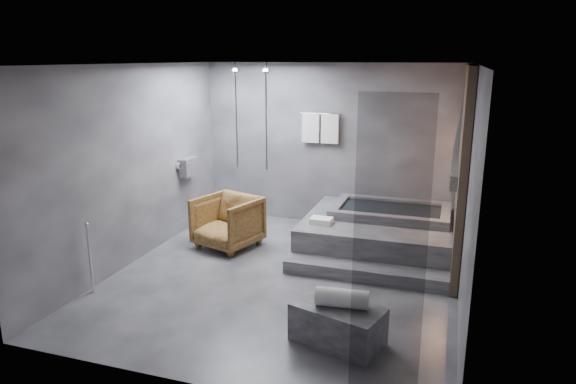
% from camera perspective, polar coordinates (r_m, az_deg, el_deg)
% --- Properties ---
extents(room, '(5.00, 5.04, 2.82)m').
position_cam_1_polar(room, '(6.66, 3.45, 4.76)').
color(room, '#323234').
rests_on(room, ground).
extents(tub_deck, '(2.20, 2.00, 0.50)m').
position_cam_1_polar(tub_deck, '(8.06, 9.99, -4.54)').
color(tub_deck, '#37373A').
rests_on(tub_deck, ground).
extents(tub_step, '(2.20, 0.36, 0.18)m').
position_cam_1_polar(tub_step, '(7.03, 8.53, -8.83)').
color(tub_step, '#37373A').
rests_on(tub_step, ground).
extents(concrete_bench, '(1.02, 0.75, 0.41)m').
position_cam_1_polar(concrete_bench, '(5.50, 5.54, -14.44)').
color(concrete_bench, '#353638').
rests_on(concrete_bench, ground).
extents(driftwood_chair, '(1.08, 1.10, 0.80)m').
position_cam_1_polar(driftwood_chair, '(8.04, -6.74, -3.32)').
color(driftwood_chair, '#442A11').
rests_on(driftwood_chair, ground).
extents(rolled_towel, '(0.55, 0.24, 0.19)m').
position_cam_1_polar(rolled_towel, '(5.36, 6.03, -11.65)').
color(rolled_towel, white).
rests_on(rolled_towel, concrete_bench).
extents(deck_towel, '(0.32, 0.24, 0.08)m').
position_cam_1_polar(deck_towel, '(7.61, 3.72, -3.19)').
color(deck_towel, white).
rests_on(deck_towel, tub_deck).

